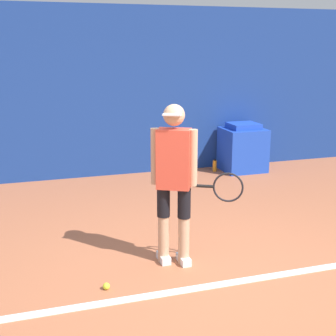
% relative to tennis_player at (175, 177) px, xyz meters
% --- Properties ---
extents(ground_plane, '(24.00, 24.00, 0.00)m').
position_rel_tennis_player_xyz_m(ground_plane, '(0.25, -0.46, -0.95)').
color(ground_plane, '#B76642').
extents(back_wall, '(24.00, 0.10, 2.96)m').
position_rel_tennis_player_xyz_m(back_wall, '(0.25, 3.76, 0.52)').
color(back_wall, navy).
rests_on(back_wall, ground_plane).
extents(court_baseline, '(21.60, 0.10, 0.01)m').
position_rel_tennis_player_xyz_m(court_baseline, '(0.25, -0.61, -0.95)').
color(court_baseline, white).
rests_on(court_baseline, ground_plane).
extents(tennis_player, '(0.86, 0.52, 1.71)m').
position_rel_tennis_player_xyz_m(tennis_player, '(0.00, 0.00, 0.00)').
color(tennis_player, tan).
rests_on(tennis_player, ground_plane).
extents(tennis_ball, '(0.07, 0.07, 0.07)m').
position_rel_tennis_player_xyz_m(tennis_ball, '(-0.81, -0.36, -0.92)').
color(tennis_ball, '#D1E533').
rests_on(tennis_ball, ground_plane).
extents(covered_chair, '(0.76, 0.70, 0.90)m').
position_rel_tennis_player_xyz_m(covered_chair, '(2.43, 3.31, -0.53)').
color(covered_chair, blue).
rests_on(covered_chair, ground_plane).
extents(water_bottle, '(0.08, 0.08, 0.23)m').
position_rel_tennis_player_xyz_m(water_bottle, '(1.91, 3.39, -0.85)').
color(water_bottle, orange).
rests_on(water_bottle, ground_plane).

